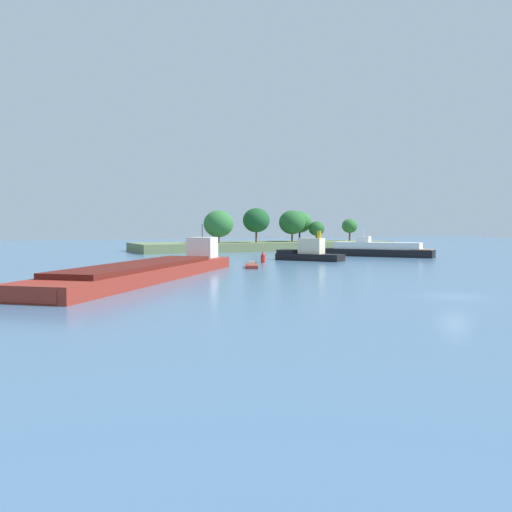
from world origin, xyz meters
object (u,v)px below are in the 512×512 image
(cargo_barge, at_px, (151,270))
(channel_buoy_red, at_px, (263,257))
(fishing_skiff, at_px, (252,266))
(tugboat, at_px, (309,253))
(white_riverboat, at_px, (377,250))
(small_motorboat, at_px, (161,261))

(cargo_barge, distance_m, channel_buoy_red, 27.87)
(fishing_skiff, height_order, tugboat, tugboat)
(fishing_skiff, height_order, white_riverboat, white_riverboat)
(white_riverboat, height_order, small_motorboat, white_riverboat)
(fishing_skiff, distance_m, white_riverboat, 35.87)
(tugboat, height_order, channel_buoy_red, tugboat)
(white_riverboat, bearing_deg, small_motorboat, 178.97)
(fishing_skiff, height_order, cargo_barge, cargo_barge)
(white_riverboat, relative_size, cargo_barge, 0.56)
(tugboat, distance_m, channel_buoy_red, 9.50)
(fishing_skiff, xyz_separation_m, cargo_barge, (-16.15, -9.12, 0.74))
(cargo_barge, height_order, channel_buoy_red, cargo_barge)
(white_riverboat, distance_m, channel_buoy_red, 27.79)
(fishing_skiff, relative_size, cargo_barge, 0.16)
(small_motorboat, bearing_deg, cargo_barge, -107.33)
(white_riverboat, bearing_deg, cargo_barge, -154.01)
(small_motorboat, distance_m, channel_buoy_red, 15.93)
(tugboat, height_order, cargo_barge, cargo_barge)
(fishing_skiff, xyz_separation_m, tugboat, (14.98, 10.07, 1.01))
(cargo_barge, height_order, small_motorboat, cargo_barge)
(cargo_barge, bearing_deg, fishing_skiff, 29.45)
(white_riverboat, relative_size, channel_buoy_red, 9.84)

